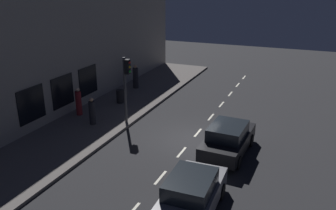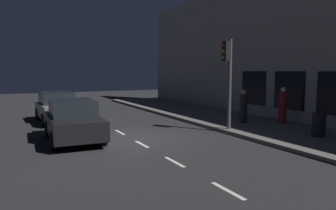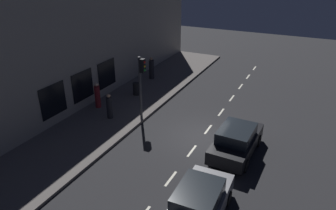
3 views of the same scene
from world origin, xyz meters
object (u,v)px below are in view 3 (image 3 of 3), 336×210
at_px(parked_car_1, 236,141).
at_px(trash_bin, 136,89).
at_px(pedestrian_0, 109,107).
at_px(pedestrian_2, 97,96).
at_px(traffic_light, 141,78).
at_px(pedestrian_1, 152,69).
at_px(parked_car_0, 199,203).

bearing_deg(parked_car_1, trash_bin, 155.99).
xyz_separation_m(pedestrian_0, pedestrian_2, (1.65, -0.95, 0.07)).
xyz_separation_m(traffic_light, pedestrian_2, (3.43, 0.10, -1.77)).
bearing_deg(parked_car_1, pedestrian_1, 142.16).
relative_size(pedestrian_1, trash_bin, 2.03).
bearing_deg(parked_car_0, trash_bin, 130.51).
relative_size(traffic_light, trash_bin, 4.30).
xyz_separation_m(pedestrian_0, pedestrian_1, (1.12, -7.52, 0.09)).
bearing_deg(traffic_light, pedestrian_2, 1.62).
distance_m(pedestrian_0, trash_bin, 4.00).
bearing_deg(pedestrian_1, parked_car_1, 118.97).
bearing_deg(pedestrian_1, parked_car_0, 104.33).
xyz_separation_m(traffic_light, parked_car_1, (-6.38, 1.32, -1.96)).
height_order(traffic_light, pedestrian_0, traffic_light).
bearing_deg(pedestrian_0, parked_car_0, -8.79).
height_order(traffic_light, pedestrian_1, traffic_light).
xyz_separation_m(parked_car_0, pedestrian_2, (9.71, -6.38, 0.19)).
height_order(parked_car_1, trash_bin, parked_car_1).
distance_m(traffic_light, parked_car_1, 6.80).
distance_m(traffic_light, trash_bin, 4.25).
xyz_separation_m(pedestrian_1, trash_bin, (-0.67, 3.55, -0.39)).
distance_m(pedestrian_2, trash_bin, 3.26).
bearing_deg(pedestrian_2, traffic_light, 27.58).
relative_size(traffic_light, parked_car_0, 0.97).
height_order(parked_car_0, pedestrian_0, pedestrian_0).
bearing_deg(traffic_light, parked_car_0, 134.14).
distance_m(parked_car_0, pedestrian_1, 15.87).
bearing_deg(parked_car_1, pedestrian_2, 175.06).
bearing_deg(trash_bin, pedestrian_2, 68.27).
relative_size(parked_car_1, pedestrian_2, 2.38).
bearing_deg(traffic_light, pedestrian_1, -65.84).
distance_m(parked_car_0, pedestrian_0, 9.71).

